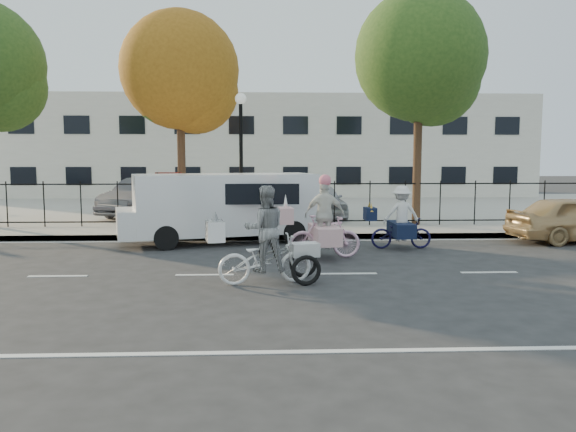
{
  "coord_description": "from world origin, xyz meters",
  "views": [
    {
      "loc": [
        1.24,
        -11.5,
        2.44
      ],
      "look_at": [
        1.78,
        1.2,
        1.1
      ],
      "focal_mm": 35.0,
      "sensor_mm": 36.0,
      "label": 1
    }
  ],
  "objects_px": {
    "bull_bike": "(400,224)",
    "lot_car_d": "(320,200)",
    "white_van": "(222,205)",
    "zebra_trike": "(265,246)",
    "unicorn_bike": "(323,228)",
    "lot_car_c": "(143,197)",
    "lamppost": "(241,136)"
  },
  "relations": [
    {
      "from": "bull_bike",
      "to": "lot_car_d",
      "type": "xyz_separation_m",
      "value": [
        -1.51,
        6.57,
        0.12
      ]
    },
    {
      "from": "bull_bike",
      "to": "white_van",
      "type": "relative_size",
      "value": 0.3
    },
    {
      "from": "bull_bike",
      "to": "zebra_trike",
      "type": "bearing_deg",
      "value": 137.65
    },
    {
      "from": "unicorn_bike",
      "to": "lot_car_c",
      "type": "bearing_deg",
      "value": 29.51
    },
    {
      "from": "bull_bike",
      "to": "lot_car_d",
      "type": "height_order",
      "value": "bull_bike"
    },
    {
      "from": "unicorn_bike",
      "to": "zebra_trike",
      "type": "bearing_deg",
      "value": 146.76
    },
    {
      "from": "lamppost",
      "to": "lot_car_c",
      "type": "xyz_separation_m",
      "value": [
        -4.03,
        3.87,
        -2.23
      ]
    },
    {
      "from": "unicorn_bike",
      "to": "bull_bike",
      "type": "xyz_separation_m",
      "value": [
        2.21,
        1.37,
        -0.08
      ]
    },
    {
      "from": "lot_car_d",
      "to": "bull_bike",
      "type": "bearing_deg",
      "value": -84.11
    },
    {
      "from": "bull_bike",
      "to": "lot_car_d",
      "type": "distance_m",
      "value": 6.75
    },
    {
      "from": "lot_car_c",
      "to": "lot_car_d",
      "type": "xyz_separation_m",
      "value": [
        6.89,
        -0.89,
        -0.09
      ]
    },
    {
      "from": "lamppost",
      "to": "lot_car_d",
      "type": "relative_size",
      "value": 1.15
    },
    {
      "from": "unicorn_bike",
      "to": "lot_car_d",
      "type": "distance_m",
      "value": 7.98
    },
    {
      "from": "lot_car_d",
      "to": "zebra_trike",
      "type": "bearing_deg",
      "value": -108.24
    },
    {
      "from": "lamppost",
      "to": "lot_car_c",
      "type": "distance_m",
      "value": 6.01
    },
    {
      "from": "lamppost",
      "to": "bull_bike",
      "type": "height_order",
      "value": "lamppost"
    },
    {
      "from": "lamppost",
      "to": "white_van",
      "type": "bearing_deg",
      "value": -101.52
    },
    {
      "from": "lot_car_c",
      "to": "lot_car_d",
      "type": "distance_m",
      "value": 6.95
    },
    {
      "from": "unicorn_bike",
      "to": "bull_bike",
      "type": "relative_size",
      "value": 1.13
    },
    {
      "from": "white_van",
      "to": "lot_car_c",
      "type": "distance_m",
      "value": 7.12
    },
    {
      "from": "unicorn_bike",
      "to": "white_van",
      "type": "bearing_deg",
      "value": 39.03
    },
    {
      "from": "lamppost",
      "to": "white_van",
      "type": "distance_m",
      "value": 3.1
    },
    {
      "from": "lot_car_c",
      "to": "bull_bike",
      "type": "bearing_deg",
      "value": -24.97
    },
    {
      "from": "lamppost",
      "to": "bull_bike",
      "type": "relative_size",
      "value": 2.41
    },
    {
      "from": "zebra_trike",
      "to": "lamppost",
      "type": "bearing_deg",
      "value": -5.03
    },
    {
      "from": "lamppost",
      "to": "lot_car_c",
      "type": "height_order",
      "value": "lamppost"
    },
    {
      "from": "zebra_trike",
      "to": "unicorn_bike",
      "type": "xyz_separation_m",
      "value": [
        1.4,
        2.66,
        0.02
      ]
    },
    {
      "from": "zebra_trike",
      "to": "unicorn_bike",
      "type": "distance_m",
      "value": 3.01
    },
    {
      "from": "zebra_trike",
      "to": "lot_car_c",
      "type": "relative_size",
      "value": 0.5
    },
    {
      "from": "zebra_trike",
      "to": "white_van",
      "type": "bearing_deg",
      "value": 2.26
    },
    {
      "from": "unicorn_bike",
      "to": "lot_car_d",
      "type": "relative_size",
      "value": 0.54
    },
    {
      "from": "lot_car_c",
      "to": "lot_car_d",
      "type": "relative_size",
      "value": 1.18
    }
  ]
}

